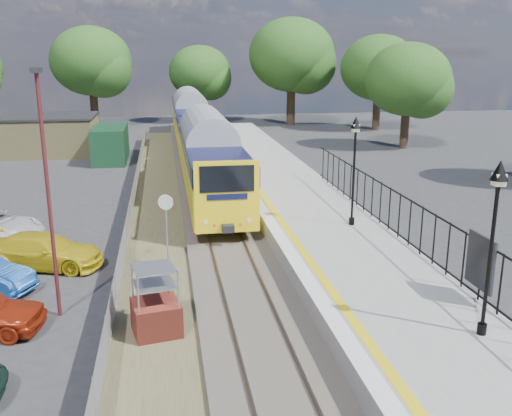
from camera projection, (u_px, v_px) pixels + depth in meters
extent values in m
plane|color=#2D2D30|center=(250.00, 314.00, 18.04)|extent=(120.00, 120.00, 0.00)
cube|color=#473F38|center=(219.00, 222.00, 27.54)|extent=(3.40, 80.00, 0.20)
cube|color=#4C472D|center=(158.00, 239.00, 25.20)|extent=(2.60, 70.00, 0.06)
cube|color=brown|center=(204.00, 220.00, 27.39)|extent=(0.07, 80.00, 0.14)
cube|color=brown|center=(234.00, 219.00, 27.62)|extent=(0.07, 80.00, 0.14)
cube|color=gray|center=(314.00, 222.00, 26.19)|extent=(5.00, 70.00, 0.90)
cube|color=silver|center=(266.00, 215.00, 25.72)|extent=(0.50, 70.00, 0.01)
cube|color=yellow|center=(277.00, 215.00, 25.80)|extent=(0.30, 70.00, 0.01)
cylinder|color=black|center=(482.00, 329.00, 14.80)|extent=(0.24, 0.24, 0.30)
cylinder|color=black|center=(489.00, 262.00, 14.32)|extent=(0.10, 0.10, 3.70)
cube|color=black|center=(498.00, 186.00, 13.80)|extent=(0.08, 0.08, 0.30)
cube|color=beige|center=(499.00, 180.00, 13.76)|extent=(0.26, 0.26, 0.30)
cone|color=black|center=(500.00, 170.00, 13.70)|extent=(0.44, 0.44, 0.50)
cylinder|color=black|center=(352.00, 221.00, 24.30)|extent=(0.24, 0.24, 0.30)
cylinder|color=black|center=(353.00, 179.00, 23.81)|extent=(0.10, 0.10, 3.70)
cube|color=black|center=(356.00, 132.00, 23.30)|extent=(0.08, 0.08, 0.30)
cube|color=beige|center=(356.00, 128.00, 23.25)|extent=(0.26, 0.26, 0.30)
cone|color=black|center=(356.00, 122.00, 23.19)|extent=(0.44, 0.44, 0.50)
cube|color=black|center=(417.00, 204.00, 20.73)|extent=(0.05, 26.00, 0.05)
cube|color=black|center=(480.00, 262.00, 16.58)|extent=(0.08, 1.40, 1.60)
cube|color=#9F9059|center=(45.00, 136.00, 46.27)|extent=(8.00, 6.00, 3.00)
cube|color=black|center=(43.00, 116.00, 45.86)|extent=(8.20, 6.20, 0.15)
cube|color=#153B21|center=(111.00, 144.00, 43.36)|extent=(2.40, 6.00, 2.60)
cylinder|color=#332319|center=(94.00, 109.00, 63.61)|extent=(0.88, 0.88, 3.85)
ellipsoid|color=#224818|center=(91.00, 61.00, 62.24)|extent=(8.80, 8.80, 7.48)
cylinder|color=#332319|center=(201.00, 109.00, 67.46)|extent=(0.72, 0.72, 3.15)
ellipsoid|color=#224818|center=(200.00, 72.00, 66.34)|extent=(7.20, 7.20, 6.12)
cylinder|color=#332319|center=(291.00, 106.00, 65.06)|extent=(0.96, 0.96, 4.20)
ellipsoid|color=#224818|center=(292.00, 55.00, 63.56)|extent=(9.60, 9.60, 8.16)
cylinder|color=#332319|center=(376.00, 114.00, 60.67)|extent=(0.80, 0.80, 3.50)
ellipsoid|color=#224818|center=(379.00, 68.00, 59.42)|extent=(8.00, 8.00, 6.80)
cylinder|color=#332319|center=(404.00, 130.00, 48.98)|extent=(0.72, 0.72, 3.15)
ellipsoid|color=#224818|center=(408.00, 79.00, 47.85)|extent=(7.20, 7.20, 6.12)
cube|color=yellow|center=(208.00, 165.00, 33.19)|extent=(2.80, 20.00, 1.90)
cube|color=#0F133A|center=(207.00, 142.00, 32.85)|extent=(2.82, 20.00, 0.90)
cube|color=black|center=(207.00, 142.00, 32.85)|extent=(2.82, 18.00, 0.70)
cube|color=black|center=(208.00, 184.00, 33.50)|extent=(2.00, 18.00, 0.45)
cube|color=yellow|center=(190.00, 123.00, 52.81)|extent=(2.80, 20.00, 1.90)
cube|color=#0F133A|center=(190.00, 109.00, 52.47)|extent=(2.82, 20.00, 0.90)
cube|color=black|center=(190.00, 109.00, 52.47)|extent=(2.82, 18.00, 0.70)
cube|color=black|center=(191.00, 136.00, 53.12)|extent=(2.00, 18.00, 0.45)
cube|color=black|center=(227.00, 179.00, 23.11)|extent=(2.24, 0.04, 1.10)
cube|color=maroon|center=(156.00, 318.00, 16.60)|extent=(1.55, 1.55, 1.01)
cylinder|color=#999EA3|center=(167.00, 235.00, 21.55)|extent=(0.06, 0.06, 2.62)
cylinder|color=silver|center=(166.00, 202.00, 21.16)|extent=(0.57, 0.21, 0.59)
cylinder|color=#531B1D|center=(49.00, 201.00, 16.95)|extent=(0.12, 0.12, 7.45)
cube|color=black|center=(36.00, 70.00, 15.96)|extent=(0.25, 0.50, 0.15)
imported|color=gold|center=(43.00, 251.00, 21.77)|extent=(4.88, 2.99, 1.32)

